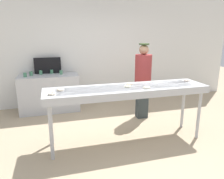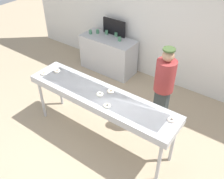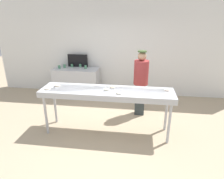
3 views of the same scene
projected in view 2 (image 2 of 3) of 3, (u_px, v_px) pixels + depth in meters
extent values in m
plane|color=tan|center=(102.00, 136.00, 4.78)|extent=(16.00, 16.00, 0.00)
cube|color=white|center=(169.00, 16.00, 5.38)|extent=(8.00, 0.12, 3.19)
cube|color=#B7BABF|center=(100.00, 97.00, 4.22)|extent=(2.76, 0.65, 0.12)
cube|color=slate|center=(100.00, 96.00, 4.21)|extent=(2.35, 0.45, 0.07)
cylinder|color=#B7BABF|center=(42.00, 99.00, 4.96)|extent=(0.06, 0.06, 0.87)
cylinder|color=#B7BABF|center=(159.00, 163.00, 3.76)|extent=(0.06, 0.06, 0.87)
cylinder|color=#B7BABF|center=(60.00, 87.00, 5.28)|extent=(0.06, 0.06, 0.87)
cylinder|color=#B7BABF|center=(173.00, 143.00, 4.08)|extent=(0.06, 0.06, 0.87)
torus|color=#EBE7C8|center=(100.00, 94.00, 4.17)|extent=(0.14, 0.14, 0.03)
torus|color=white|center=(107.00, 106.00, 3.93)|extent=(0.12, 0.12, 0.03)
torus|color=#F9E4D0|center=(171.00, 120.00, 3.68)|extent=(0.13, 0.13, 0.03)
torus|color=#F6E6C8|center=(43.00, 73.00, 4.66)|extent=(0.16, 0.16, 0.03)
torus|color=#F5E0C2|center=(57.00, 71.00, 4.74)|extent=(0.16, 0.16, 0.03)
torus|color=#FCE5C3|center=(111.00, 91.00, 4.23)|extent=(0.15, 0.15, 0.03)
cube|color=#2F373A|center=(160.00, 107.00, 4.82)|extent=(0.24, 0.18, 0.83)
cylinder|color=#993333|center=(165.00, 76.00, 4.39)|extent=(0.36, 0.36, 0.59)
sphere|color=tan|center=(168.00, 56.00, 4.15)|extent=(0.20, 0.20, 0.20)
cylinder|color=#3A5029|center=(169.00, 49.00, 4.08)|extent=(0.21, 0.21, 0.03)
cube|color=#B7BABF|center=(108.00, 54.00, 6.38)|extent=(1.39, 0.59, 0.89)
cylinder|color=#4C8C66|center=(98.00, 31.00, 6.32)|extent=(0.08, 0.08, 0.10)
cylinder|color=#4C8C66|center=(120.00, 39.00, 5.98)|extent=(0.08, 0.08, 0.10)
cylinder|color=#4C8C66|center=(116.00, 34.00, 6.19)|extent=(0.08, 0.08, 0.10)
cylinder|color=#4C8C66|center=(90.00, 32.00, 6.29)|extent=(0.08, 0.08, 0.10)
cylinder|color=#4C8C66|center=(107.00, 32.00, 6.28)|extent=(0.08, 0.08, 0.10)
cube|color=black|center=(114.00, 27.00, 6.16)|extent=(0.63, 0.04, 0.39)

